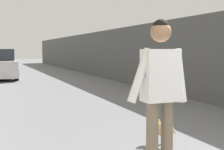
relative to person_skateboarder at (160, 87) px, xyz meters
The scene contains 4 objects.
ground_plane 12.41m from the person_skateboarder, ahead, with size 80.00×80.00×0.00m, color slate.
fence_right 11.13m from the person_skateboarder, 21.77° to the right, with size 48.00×0.30×2.51m, color #4C4C4C.
person_skateboarder is the anchor object (origin of this frame).
dog 1.77m from the person_skateboarder, 31.03° to the right, with size 1.65×0.93×1.06m.
Camera 1 is at (-1.33, 2.53, 1.50)m, focal length 51.82 mm.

